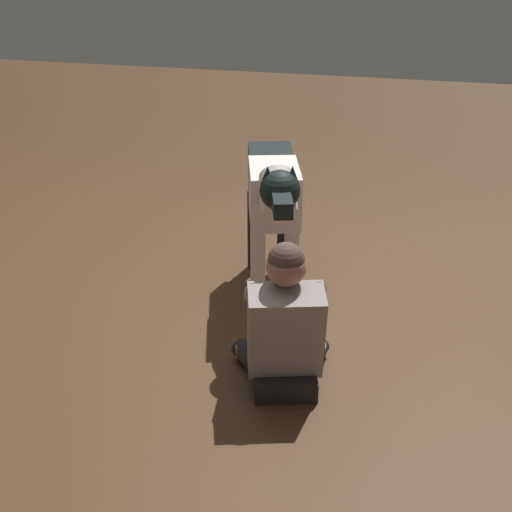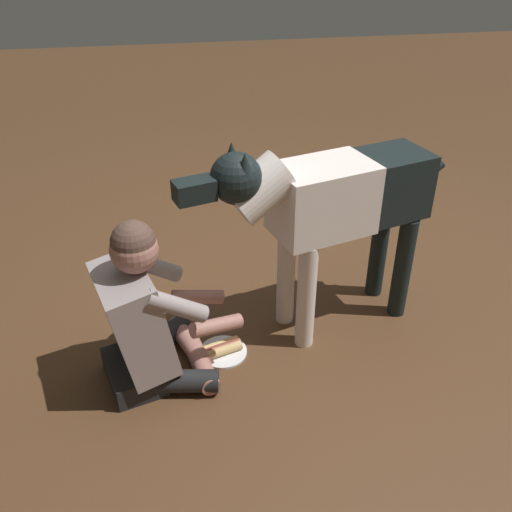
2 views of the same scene
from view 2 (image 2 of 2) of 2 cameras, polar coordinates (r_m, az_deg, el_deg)
The scene contains 4 objects.
ground_plane at distance 3.33m, azimuth 5.49°, elevation -4.48°, with size 14.35×14.35×0.00m, color #4F331E.
person_sitting_on_floor at distance 2.66m, azimuth -11.07°, elevation -6.22°, with size 0.71×0.59×0.86m.
large_dog at distance 2.79m, azimuth 7.58°, elevation 5.21°, with size 1.44×0.54×1.11m.
hot_dog_on_plate at distance 2.96m, azimuth -3.37°, elevation -9.37°, with size 0.25×0.25×0.06m.
Camera 2 is at (0.77, 2.56, 1.99)m, focal length 39.58 mm.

